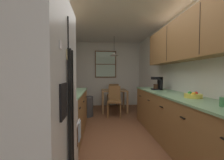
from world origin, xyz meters
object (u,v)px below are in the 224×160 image
Objects in this scene: stove_range at (48,139)px; dining_chair_far at (113,94)px; table_serving_bowl at (115,89)px; microwave_over_range at (37,43)px; mug_by_coffeemaker at (224,102)px; storage_canister at (58,92)px; coffee_maker at (158,83)px; dining_table at (114,93)px; dining_chair_near at (114,100)px; fruit_bowl at (193,95)px; refrigerator at (19,123)px; trash_bin at (88,106)px.

stove_range is 1.22× the size of dining_chair_far.
table_serving_bowl is (1.19, 3.27, 0.29)m from stove_range.
microwave_over_range is 2.24m from mug_by_coffeemaker.
coffee_maker reaches higher than storage_canister.
table_serving_bowl is at bearing 66.95° from storage_canister.
dining_chair_far is (0.03, 0.60, -0.11)m from dining_table.
dining_chair_near is (1.20, 2.57, -1.13)m from microwave_over_range.
mug_by_coffeemaker reaches higher than fruit_bowl.
dining_chair_far is 4.21m from mug_by_coffeemaker.
dining_table is 1.92m from coffee_maker.
dining_chair_near is at bearing 113.02° from fruit_bowl.
microwave_over_range is 3.63m from table_serving_bowl.
mug_by_coffeemaker is 0.47× the size of fruit_bowl.
mug_by_coffeemaker is at bearing -95.56° from fruit_bowl.
dining_chair_near is at bearing 64.97° from microwave_over_range.
dining_chair_far is 5.00× the size of table_serving_bowl.
coffee_maker reaches higher than stove_range.
refrigerator is 3.40m from trash_bin.
stove_range is 1.22× the size of dining_chair_near.
table_serving_bowl is (1.15, 3.99, -0.15)m from refrigerator.
refrigerator reaches higher than coffee_maker.
microwave_over_range is 5.22× the size of mug_by_coffeemaker.
storage_canister reaches higher than mug_by_coffeemaker.
coffee_maker is at bearing 89.80° from mug_by_coffeemaker.
coffee_maker is at bearing 37.01° from stove_range.
dining_chair_near is 1.21m from dining_chair_far.
dining_chair_far is at bearing 104.12° from fruit_bowl.
coffee_maker is at bearing -49.34° from dining_chair_near.
microwave_over_range is at bearing -111.62° from dining_table.
dining_table is at bearing 33.69° from trash_bin.
trash_bin is at bearing 81.10° from microwave_over_range.
dining_table is at bearing 117.21° from coffee_maker.
refrigerator is 9.52× the size of storage_canister.
microwave_over_range reaches higher than mug_by_coffeemaker.
trash_bin is at bearing 120.05° from mug_by_coffeemaker.
mug_by_coffeemaker is 3.69m from table_serving_bowl.
refrigerator is at bearing -131.24° from coffee_maker.
table_serving_bowl is at bearing 69.96° from stove_range.
microwave_over_range reaches higher than dining_table.
fruit_bowl reaches higher than table_serving_bowl.
stove_range reaches higher than table_serving_bowl.
dining_table is at bearing 70.18° from stove_range.
stove_range is 2.63m from trash_bin.
dining_chair_near is 0.82m from trash_bin.
coffee_maker is at bearing -70.08° from dining_chair_far.
coffee_maker is at bearing 48.76° from refrigerator.
dining_table is at bearing -116.68° from table_serving_bowl.
coffee_maker is at bearing 27.72° from storage_canister.
dining_table is 1.40× the size of trash_bin.
coffee_maker is (0.86, -1.66, 0.45)m from dining_table.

